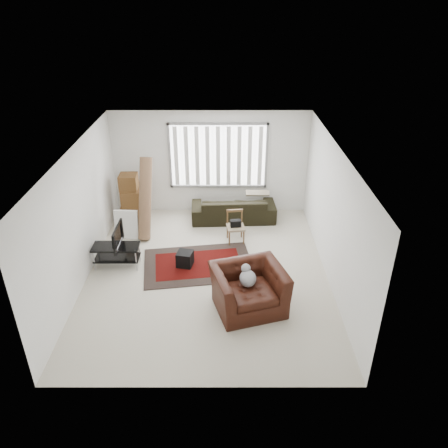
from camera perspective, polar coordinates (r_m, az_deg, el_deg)
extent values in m
plane|color=beige|center=(9.28, -2.17, -6.43)|extent=(6.00, 6.00, 0.00)
cube|color=white|center=(8.05, -2.52, 9.54)|extent=(5.00, 6.00, 0.02)
cube|color=white|center=(11.33, -1.78, 7.98)|extent=(5.00, 0.02, 2.70)
cube|color=white|center=(6.08, -3.37, -12.14)|extent=(5.00, 0.02, 2.70)
cube|color=white|center=(9.04, -18.38, 0.93)|extent=(0.02, 6.00, 2.70)
cube|color=white|center=(8.84, 14.08, 0.95)|extent=(0.02, 6.00, 2.70)
cube|color=white|center=(11.24, -0.77, 8.91)|extent=(2.40, 0.01, 1.60)
cube|color=gray|center=(11.22, -0.77, 8.87)|extent=(2.52, 0.06, 1.72)
cube|color=white|center=(11.18, -0.77, 8.80)|extent=(2.40, 0.02, 1.55)
cube|color=black|center=(9.55, -3.37, -5.28)|extent=(2.53, 1.87, 0.02)
cube|color=#440806|center=(9.55, -3.38, -5.22)|extent=(1.98, 1.32, 0.00)
cube|color=black|center=(9.54, -13.96, -2.90)|extent=(0.99, 0.45, 0.04)
cube|color=black|center=(9.69, -13.77, -4.30)|extent=(0.95, 0.41, 0.03)
cylinder|color=#B2B2B7|center=(9.62, -16.63, -4.61)|extent=(0.03, 0.03, 0.50)
cylinder|color=#B2B2B7|center=(9.41, -11.40, -4.71)|extent=(0.03, 0.03, 0.50)
cylinder|color=#B2B2B7|center=(9.93, -16.08, -3.43)|extent=(0.03, 0.03, 0.50)
cylinder|color=#B2B2B7|center=(9.72, -11.01, -3.50)|extent=(0.03, 0.03, 0.50)
imported|color=black|center=(9.42, -14.13, -1.60)|extent=(0.10, 0.80, 0.46)
cube|color=black|center=(9.45, -5.12, -4.53)|extent=(0.38, 0.38, 0.32)
cube|color=brown|center=(11.37, -11.83, 1.33)|extent=(0.54, 0.49, 0.48)
cube|color=brown|center=(11.14, -11.99, 3.36)|extent=(0.49, 0.44, 0.43)
cube|color=brown|center=(11.03, -12.36, 5.39)|extent=(0.44, 0.44, 0.39)
cube|color=silver|center=(10.62, -12.63, -0.07)|extent=(0.57, 0.21, 0.72)
cylinder|color=brown|center=(10.40, -10.26, 3.28)|extent=(0.44, 0.90, 1.92)
imported|color=black|center=(11.19, 1.25, 2.49)|extent=(2.18, 1.03, 0.82)
cube|color=#837055|center=(10.22, 1.53, -0.42)|extent=(0.45, 0.45, 0.04)
cylinder|color=brown|center=(10.14, 0.70, -1.87)|extent=(0.04, 0.04, 0.38)
cylinder|color=brown|center=(10.19, 2.60, -1.75)|extent=(0.04, 0.04, 0.38)
cylinder|color=brown|center=(10.43, 0.45, -0.94)|extent=(0.04, 0.04, 0.38)
cylinder|color=brown|center=(10.48, 2.30, -0.83)|extent=(0.04, 0.04, 0.38)
cube|color=brown|center=(10.21, 1.40, 1.76)|extent=(0.39, 0.09, 0.06)
cube|color=brown|center=(10.26, 0.45, 0.92)|extent=(0.04, 0.04, 0.38)
cube|color=brown|center=(10.31, 2.33, 1.03)|extent=(0.04, 0.04, 0.38)
cube|color=black|center=(10.17, 1.53, 0.08)|extent=(0.27, 0.17, 0.16)
imported|color=#34130A|center=(8.11, 3.25, -8.15)|extent=(1.54, 1.43, 0.95)
ellipsoid|color=#59595B|center=(8.03, 3.28, -7.35)|extent=(0.35, 0.40, 0.23)
sphere|color=#59595B|center=(8.08, 2.88, -5.82)|extent=(0.18, 0.18, 0.18)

